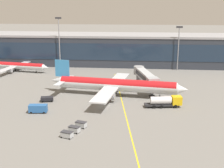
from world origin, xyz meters
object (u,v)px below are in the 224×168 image
Objects in this scene: main_airliner at (116,85)px; crew_van at (38,108)px; pushback_tug at (47,99)px; baggage_cart_1 at (74,129)px; commuter_jet_far at (16,66)px; baggage_cart_2 at (81,124)px; baggage_cart_0 at (67,134)px; fuel_tanker at (166,101)px.

main_airliner is 8.85× the size of crew_van.
pushback_tug is at bearing 92.07° from crew_van.
commuter_jet_far is at bearing 122.55° from baggage_cart_1.
commuter_jet_far reaches higher than crew_van.
baggage_cart_1 and baggage_cart_2 have the same top height.
baggage_cart_1 is 1.00× the size of baggage_cart_2.
baggage_cart_2 is at bearing 71.56° from baggage_cart_1.
commuter_jet_far is (-26.76, 50.11, 1.35)m from crew_van.
baggage_cart_0 is at bearing -63.98° from pushback_tug.
baggage_cart_0 is (-23.86, -23.29, -0.96)m from fuel_tanker.
main_airliner is at bearing 76.03° from baggage_cart_1.
baggage_cart_1 is (-22.85, -20.26, -0.96)m from fuel_tanker.
baggage_cart_1 is at bearing -138.44° from fuel_tanker.
crew_van is at bearing 128.25° from baggage_cart_0.
pushback_tug is at bearing 120.99° from baggage_cart_1.
pushback_tug is (-20.80, -7.89, -2.83)m from main_airliner.
fuel_tanker is 2.13× the size of crew_van.
crew_van is at bearing 146.98° from baggage_cart_2.
crew_van is (-20.43, -17.96, -2.37)m from main_airliner.
baggage_cart_1 is (-7.48, -30.07, -2.90)m from main_airliner.
fuel_tanker is at bearing -32.56° from main_airliner.
baggage_cart_2 is 71.87m from commuter_jet_far.
pushback_tug is at bearing -56.61° from commuter_jet_far.
fuel_tanker is 75.33m from commuter_jet_far.
crew_van reaches higher than baggage_cart_1.
baggage_cart_1 is (13.32, -22.18, -0.07)m from pushback_tug.
pushback_tug is at bearing 176.97° from fuel_tanker.
baggage_cart_0 is 75.89m from commuter_jet_far.
baggage_cart_1 is (1.01, 3.04, 0.00)m from baggage_cart_0.
baggage_cart_0 is at bearing -51.75° from crew_van.
baggage_cart_0 and baggage_cart_2 have the same top height.
crew_van reaches higher than baggage_cart_0.
crew_van is at bearing -138.69° from main_airliner.
baggage_cart_1 is (12.95, -12.11, -0.53)m from crew_van.
baggage_cart_1 is at bearing -108.44° from baggage_cart_2.
commuter_jet_far reaches higher than baggage_cart_0.
baggage_cart_2 is (1.01, 3.04, 0.00)m from baggage_cart_1.
main_airliner is 1.46× the size of commuter_jet_far.
baggage_cart_0 is at bearing -59.33° from commuter_jet_far.
baggage_cart_0 reaches higher than pushback_tug.
main_airliner reaches higher than baggage_cart_2.
baggage_cart_1 is at bearing -59.01° from pushback_tug.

